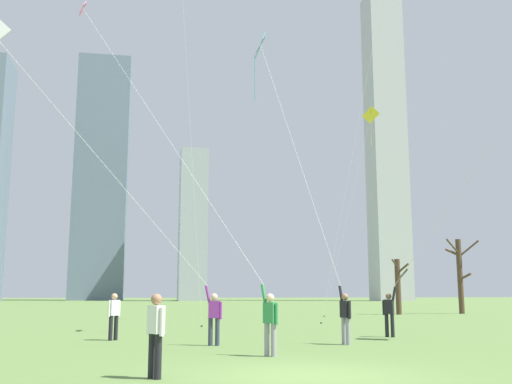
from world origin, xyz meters
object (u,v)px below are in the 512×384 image
kite_flyer_midfield_center_teal (320,235)px  bystander_far_off_by_trees (114,314)px  distant_kite_drifting_right_yellow (368,126)px  bare_tree_right_of_center (398,285)px  kite_flyer_foreground_left_purple (443,229)px  bystander_strolling_midfield (156,331)px  bare_tree_left_of_center (460,273)px  kite_flyer_far_back_white (160,246)px  kite_flyer_midfield_left_pink (236,263)px

kite_flyer_midfield_center_teal → bystander_far_off_by_trees: bearing=165.0°
distant_kite_drifting_right_yellow → bare_tree_right_of_center: 12.54m
bystander_far_off_by_trees → kite_flyer_foreground_left_purple: bearing=-7.0°
bystander_strolling_midfield → bare_tree_left_of_center: bearing=52.9°
bare_tree_left_of_center → bystander_strolling_midfield: bearing=-127.1°
bare_tree_right_of_center → bare_tree_left_of_center: bearing=7.7°
kite_flyer_far_back_white → kite_flyer_midfield_left_pink: size_ratio=0.73×
kite_flyer_midfield_left_pink → bystander_far_off_by_trees: 6.34m
distant_kite_drifting_right_yellow → bare_tree_left_of_center: (9.12, 4.51, -10.51)m
bare_tree_left_of_center → kite_flyer_midfield_left_pink: bearing=-128.8°
distant_kite_drifting_right_yellow → bare_tree_left_of_center: 14.63m
kite_flyer_midfield_center_teal → kite_flyer_foreground_left_purple: bearing=5.1°
kite_flyer_far_back_white → bystander_strolling_midfield: (-0.15, -7.09, -2.20)m
distant_kite_drifting_right_yellow → bare_tree_right_of_center: (3.47, 3.75, -11.46)m
kite_flyer_far_back_white → bare_tree_right_of_center: 30.90m
kite_flyer_midfield_left_pink → bystander_strolling_midfield: size_ratio=9.15×
kite_flyer_foreground_left_purple → bystander_strolling_midfield: (-10.56, -8.33, -3.08)m
kite_flyer_foreground_left_purple → bystander_far_off_by_trees: kite_flyer_foreground_left_purple is taller
kite_flyer_foreground_left_purple → distant_kite_drifting_right_yellow: size_ratio=0.91×
kite_flyer_far_back_white → kite_flyer_foreground_left_purple: bearing=6.8°
bystander_strolling_midfield → bare_tree_left_of_center: (24.51, 32.42, 2.30)m
kite_flyer_foreground_left_purple → bare_tree_left_of_center: (13.95, 24.10, -0.79)m
bystander_far_off_by_trees → kite_flyer_far_back_white: bearing=-61.1°
kite_flyer_midfield_center_teal → bystander_strolling_midfield: kite_flyer_midfield_center_teal is taller
kite_flyer_foreground_left_purple → bare_tree_left_of_center: 27.85m
kite_flyer_foreground_left_purple → bare_tree_right_of_center: bearing=70.4°
kite_flyer_midfield_left_pink → distant_kite_drifting_right_yellow: 28.85m
kite_flyer_midfield_center_teal → distant_kite_drifting_right_yellow: 24.42m
kite_flyer_far_back_white → bystander_strolling_midfield: kite_flyer_far_back_white is taller
kite_flyer_midfield_center_teal → bystander_far_off_by_trees: (-7.02, 1.88, -2.72)m
bare_tree_right_of_center → kite_flyer_foreground_left_purple: bearing=-109.6°
bystander_strolling_midfield → bare_tree_right_of_center: bearing=59.2°
kite_flyer_far_back_white → bare_tree_left_of_center: bearing=46.1°
kite_flyer_midfield_center_teal → kite_flyer_midfield_left_pink: 4.75m
kite_flyer_far_back_white → distant_kite_drifting_right_yellow: size_ratio=0.71×
bystander_strolling_midfield → kite_flyer_midfield_left_pink: bearing=64.7°
bystander_far_off_by_trees → distant_kite_drifting_right_yellow: distant_kite_drifting_right_yellow is taller
bare_tree_right_of_center → distant_kite_drifting_right_yellow: bearing=-132.8°
kite_flyer_midfield_center_teal → distant_kite_drifting_right_yellow: distant_kite_drifting_right_yellow is taller
bare_tree_left_of_center → kite_flyer_far_back_white: bearing=-133.9°
kite_flyer_foreground_left_purple → bystander_far_off_by_trees: bearing=173.0°
bystander_strolling_midfield → kite_flyer_midfield_center_teal: bearing=54.2°
bystander_far_off_by_trees → bystander_strolling_midfield: (1.34, -9.78, 0.00)m
bare_tree_right_of_center → bystander_far_off_by_trees: bearing=-132.7°
bare_tree_left_of_center → bare_tree_right_of_center: 5.77m
kite_flyer_midfield_left_pink → bystander_strolling_midfield: bearing=-115.3°
kite_flyer_midfield_center_teal → bystander_far_off_by_trees: size_ratio=7.99×
kite_flyer_foreground_left_purple → kite_flyer_far_back_white: size_ratio=1.28×
bare_tree_left_of_center → kite_flyer_midfield_center_teal: bearing=-127.5°
kite_flyer_midfield_center_teal → kite_flyer_foreground_left_purple: (4.87, 0.43, 0.36)m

